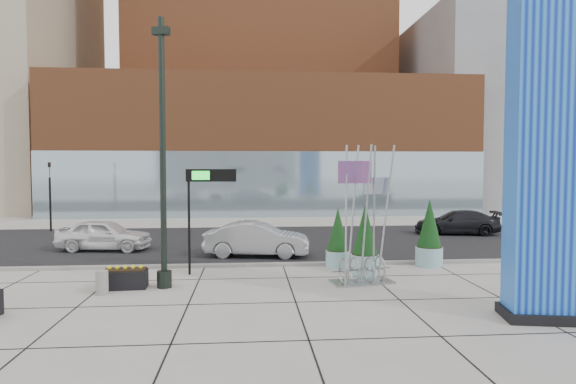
{
  "coord_description": "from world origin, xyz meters",
  "views": [
    {
      "loc": [
        -0.31,
        -14.33,
        3.82
      ],
      "look_at": [
        1.03,
        2.0,
        2.97
      ],
      "focal_mm": 30.0,
      "sensor_mm": 36.0,
      "label": 1
    }
  ],
  "objects": [
    {
      "name": "box_planter_north",
      "position": [
        -4.2,
        1.0,
        0.34
      ],
      "size": [
        1.38,
        0.75,
        0.74
      ],
      "rotation": [
        0.0,
        0.0,
        0.06
      ],
      "color": "black",
      "rests_on": "ground"
    },
    {
      "name": "building_grey_parking",
      "position": [
        26.0,
        32.0,
        9.0
      ],
      "size": [
        20.0,
        18.0,
        18.0
      ],
      "primitive_type": "cube",
      "color": "slate",
      "rests_on": "ground"
    },
    {
      "name": "public_art_sculpture",
      "position": [
        3.42,
        1.12,
        1.2
      ],
      "size": [
        2.15,
        1.33,
        4.56
      ],
      "rotation": [
        0.0,
        0.0,
        0.17
      ],
      "color": "#A2A5A6",
      "rests_on": "ground"
    },
    {
      "name": "blue_pylon",
      "position": [
        7.43,
        -3.06,
        4.42
      ],
      "size": [
        2.92,
        1.7,
        9.14
      ],
      "rotation": [
        0.0,
        0.0,
        -0.19
      ],
      "color": "#0B2CAC",
      "rests_on": "ground"
    },
    {
      "name": "car_silver_mid",
      "position": [
        0.03,
        6.04,
        0.73
      ],
      "size": [
        4.6,
        2.2,
        1.46
      ],
      "primitive_type": "imported",
      "rotation": [
        0.0,
        0.0,
        1.42
      ],
      "color": "#A1A4A9",
      "rests_on": "ground"
    },
    {
      "name": "curb_edge",
      "position": [
        0.0,
        4.0,
        0.06
      ],
      "size": [
        80.0,
        0.3,
        0.12
      ],
      "primitive_type": "cube",
      "color": "gray",
      "rests_on": "ground"
    },
    {
      "name": "round_planter_east",
      "position": [
        6.63,
        3.6,
        1.23
      ],
      "size": [
        1.04,
        1.04,
        2.59
      ],
      "color": "#95C3C8",
      "rests_on": "ground"
    },
    {
      "name": "tower_podium",
      "position": [
        1.0,
        27.0,
        5.5
      ],
      "size": [
        34.0,
        10.0,
        11.0
      ],
      "primitive_type": "cube",
      "color": "brown",
      "rests_on": "ground"
    },
    {
      "name": "round_planter_west",
      "position": [
        3.06,
        3.6,
        1.08
      ],
      "size": [
        0.91,
        0.91,
        2.28
      ],
      "color": "#95C3C8",
      "rests_on": "ground"
    },
    {
      "name": "round_planter_mid",
      "position": [
        3.81,
        2.38,
        1.19
      ],
      "size": [
        1.01,
        1.01,
        2.52
      ],
      "color": "#95C3C8",
      "rests_on": "ground"
    },
    {
      "name": "concrete_bollard",
      "position": [
        -4.71,
        0.3,
        0.36
      ],
      "size": [
        0.37,
        0.37,
        0.72
      ],
      "primitive_type": "cylinder",
      "color": "gray",
      "rests_on": "ground"
    },
    {
      "name": "traffic_signal",
      "position": [
        -12.0,
        15.0,
        2.3
      ],
      "size": [
        0.15,
        0.18,
        4.1
      ],
      "color": "black",
      "rests_on": "ground"
    },
    {
      "name": "ground",
      "position": [
        0.0,
        0.0,
        0.0
      ],
      "size": [
        160.0,
        160.0,
        0.0
      ],
      "primitive_type": "plane",
      "color": "#9E9991",
      "rests_on": "ground"
    },
    {
      "name": "car_white_west",
      "position": [
        -6.9,
        8.08,
        0.71
      ],
      "size": [
        4.34,
        2.16,
        1.42
      ],
      "primitive_type": "imported",
      "rotation": [
        0.0,
        0.0,
        1.45
      ],
      "color": "white",
      "rests_on": "ground"
    },
    {
      "name": "street_asphalt",
      "position": [
        0.0,
        10.0,
        0.01
      ],
      "size": [
        80.0,
        12.0,
        0.02
      ],
      "primitive_type": "cube",
      "color": "black",
      "rests_on": "ground"
    },
    {
      "name": "car_dark_east",
      "position": [
        11.43,
        11.87,
        0.67
      ],
      "size": [
        4.9,
        2.69,
        1.35
      ],
      "primitive_type": "imported",
      "rotation": [
        0.0,
        0.0,
        -1.75
      ],
      "color": "black",
      "rests_on": "ground"
    },
    {
      "name": "lamp_post",
      "position": [
        -2.99,
        1.01,
        3.45
      ],
      "size": [
        0.57,
        0.46,
        8.43
      ],
      "rotation": [
        0.0,
        0.0,
        -0.22
      ],
      "color": "black",
      "rests_on": "ground"
    },
    {
      "name": "overhead_street_sign",
      "position": [
        -1.78,
        2.8,
        3.21
      ],
      "size": [
        1.77,
        0.23,
        3.74
      ],
      "rotation": [
        0.0,
        0.0,
        -0.04
      ],
      "color": "black",
      "rests_on": "ground"
    },
    {
      "name": "tower_glass_front",
      "position": [
        1.0,
        22.2,
        2.5
      ],
      "size": [
        34.0,
        0.6,
        5.0
      ],
      "primitive_type": "cube",
      "color": "#8CA5B2",
      "rests_on": "ground"
    }
  ]
}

